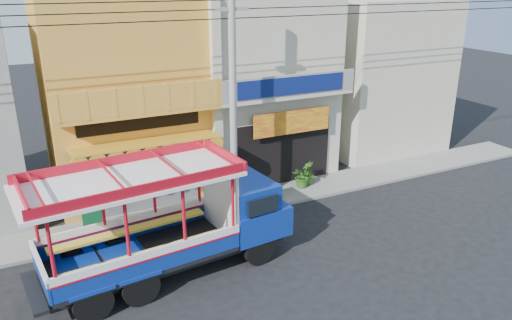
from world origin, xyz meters
The scene contains 11 objects.
ground centered at (0.00, 0.00, 0.00)m, with size 90.00×90.00×0.00m, color black.
sidewalk centered at (0.00, 4.00, 0.06)m, with size 30.00×2.00×0.12m, color slate.
shophouse_left centered at (-4.00, 7.96, 4.11)m, with size 6.00×7.50×8.24m.
shophouse_right centered at (2.00, 7.96, 4.11)m, with size 6.00×6.75×8.24m.
party_pilaster centered at (-1.00, 4.85, 4.00)m, with size 0.35×0.30×8.00m, color beige.
filler_building_right centered at (9.00, 8.00, 3.80)m, with size 6.00×6.00×7.60m, color beige.
utility_pole centered at (-0.85, 3.30, 5.03)m, with size 28.00×0.26×9.00m.
songthaew_truck centered at (-3.92, 0.52, 1.76)m, with size 8.06×3.34×3.66m.
green_sign centered at (-6.15, 3.99, 0.58)m, with size 0.71×0.37×1.09m.
potted_plant_a centered at (2.54, 4.18, 0.62)m, with size 0.89×0.77×0.99m, color #2C5B1A.
potted_plant_c centered at (2.91, 4.33, 0.64)m, with size 0.59×0.59×1.05m, color #2C5B1A.
Camera 1 is at (-7.95, -12.66, 8.64)m, focal length 35.00 mm.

